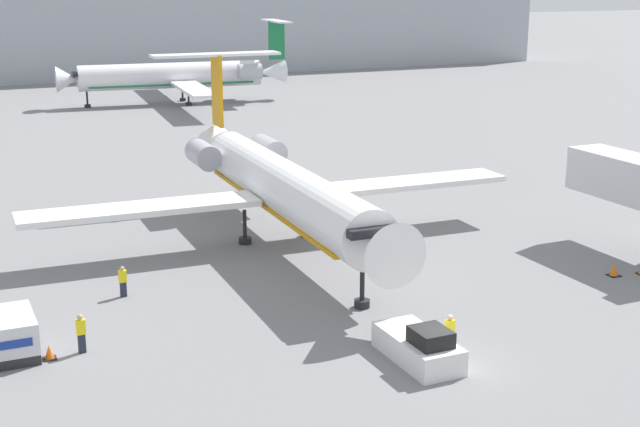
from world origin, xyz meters
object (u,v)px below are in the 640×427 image
jet_bridge (640,182)px  worker_by_wing (123,281)px  traffic_cone_right (614,270)px  worker_near_tug (450,333)px  pushback_tug (419,346)px  traffic_cone_left (49,352)px  worker_on_apron (81,332)px  airplane_parked_far_left (179,75)px  luggage_cart (11,335)px  airplane_main (280,184)px

jet_bridge → worker_by_wing: bearing=169.2°
jet_bridge → traffic_cone_right: bearing=-146.6°
worker_near_tug → jet_bridge: jet_bridge is taller
pushback_tug → traffic_cone_left: 16.06m
traffic_cone_right → jet_bridge: jet_bridge is taller
pushback_tug → worker_on_apron: 14.83m
jet_bridge → airplane_parked_far_left: bearing=95.1°
worker_near_tug → traffic_cone_left: (-16.12, 6.81, -0.67)m
worker_by_wing → airplane_parked_far_left: 72.36m
worker_by_wing → worker_on_apron: (-3.25, -6.32, 0.09)m
traffic_cone_left → worker_on_apron: bearing=4.1°
traffic_cone_left → airplane_parked_far_left: size_ratio=0.02×
pushback_tug → luggage_cart: 17.85m
airplane_parked_far_left → worker_by_wing: bearing=-108.4°
traffic_cone_left → luggage_cart: bearing=139.6°
pushback_tug → luggage_cart: (-15.92, 8.07, 0.24)m
airplane_main → traffic_cone_right: bearing=-43.0°
luggage_cart → worker_near_tug: (17.52, -8.01, 0.05)m
airplane_parked_far_left → jet_bridge: airplane_parked_far_left is taller
luggage_cart → worker_by_wing: 8.03m
airplane_main → worker_near_tug: size_ratio=16.90×
airplane_main → worker_on_apron: 18.69m
worker_on_apron → airplane_parked_far_left: 79.38m
airplane_main → worker_by_wing: (-11.03, -5.40, -2.90)m
airplane_main → jet_bridge: bearing=-30.9°
luggage_cart → traffic_cone_left: bearing=-40.4°
airplane_main → traffic_cone_right: airplane_main is taller
worker_by_wing → traffic_cone_right: size_ratio=2.42×
jet_bridge → worker_near_tug: bearing=-156.9°
worker_on_apron → airplane_parked_far_left: bearing=70.8°
worker_on_apron → traffic_cone_left: size_ratio=2.81×
luggage_cart → airplane_parked_far_left: bearing=68.7°
pushback_tug → worker_by_wing: 16.54m
airplane_main → pushback_tug: 18.99m
traffic_cone_right → jet_bridge: size_ratio=0.07×
worker_near_tug → worker_by_wing: size_ratio=1.11×
airplane_main → airplane_parked_far_left: bearing=79.5°
pushback_tug → airplane_parked_far_left: (12.95, 81.92, 2.98)m
worker_by_wing → worker_on_apron: worker_on_apron is taller
traffic_cone_left → traffic_cone_right: traffic_cone_right is taller
worker_near_tug → pushback_tug: bearing=-177.5°
worker_near_tug → traffic_cone_left: worker_near_tug is taller
airplane_main → worker_on_apron: (-14.28, -11.72, -2.81)m
worker_by_wing → worker_on_apron: bearing=-117.2°
pushback_tug → jet_bridge: (19.52, 7.72, 3.76)m
airplane_main → airplane_parked_far_left: 64.30m
luggage_cart → worker_near_tug: 19.27m
pushback_tug → worker_near_tug: 1.63m
worker_by_wing → airplane_parked_far_left: airplane_parked_far_left is taller
traffic_cone_left → jet_bridge: size_ratio=0.07×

